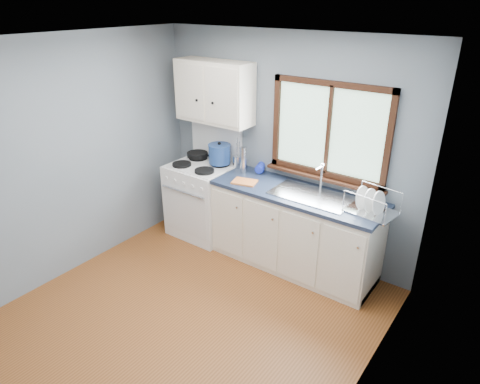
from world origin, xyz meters
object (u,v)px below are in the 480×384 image
Objects in this scene: dish_rack at (371,206)px; gas_range at (203,197)px; sink at (311,201)px; skillet at (198,154)px; thermos at (243,160)px; base_cabinets at (294,233)px; utensil_crock at (238,161)px; stockpot at (219,154)px.

gas_range is at bearing -171.10° from dish_rack.
sink is 2.01× the size of skillet.
thermos is at bearing -22.91° from skillet.
sink reaches higher than base_cabinets.
base_cabinets is 5.87× the size of thermos.
skillet reaches higher than base_cabinets.
gas_range is 0.81m from thermos.
gas_range is 1.31m from base_cabinets.
utensil_crock reaches higher than sink.
skillet is 0.38m from stockpot.
gas_range is 3.73× the size of utensil_crock.
skillet is 2.29m from dish_rack.
gas_range is at bearing -168.30° from thermos.
base_cabinets is 4.44× the size of skillet.
gas_range reaches higher than thermos.
skillet is 1.14× the size of utensil_crock.
gas_range is 4.00× the size of stockpot.
utensil_crock is (0.38, 0.22, 0.50)m from gas_range.
stockpot is (0.37, -0.01, 0.09)m from skillet.
stockpot is at bearing 174.60° from base_cabinets.
stockpot is (-1.30, 0.11, 0.22)m from sink.
thermos is at bearing 11.70° from gas_range.
gas_range is at bearing -150.16° from utensil_crock.
thermos is at bearing -175.04° from dish_rack.
sink is 1.32m from stockpot.
skillet is at bearing -174.56° from dish_rack.
dish_rack is (0.80, 0.00, 0.57)m from base_cabinets.
gas_range is at bearing -179.29° from sink.
gas_range reaches higher than skillet.
skillet is at bearing 175.94° from sink.
base_cabinets is 0.48m from sink.
utensil_crock is 0.74× the size of dish_rack.
stockpot is (-1.12, 0.11, 0.67)m from base_cabinets.
gas_range is at bearing -179.18° from base_cabinets.
utensil_crock reaches higher than dish_rack.
utensil_crock is 0.21m from thermos.
skillet is at bearing 175.47° from base_cabinets.
thermos is (-0.94, 0.09, 0.22)m from sink.
thermos reaches higher than stockpot.
utensil_crock is (0.20, 0.10, -0.08)m from stockpot.
thermos is (0.73, -0.02, 0.09)m from skillet.
gas_range is 2.16m from dish_rack.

